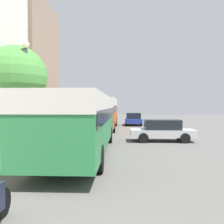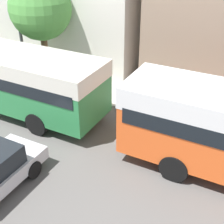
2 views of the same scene
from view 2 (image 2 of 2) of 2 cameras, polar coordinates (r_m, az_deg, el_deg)
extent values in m
cylinder|color=black|center=(14.75, -7.77, 2.29)|extent=(0.28, 1.00, 1.00)
cylinder|color=black|center=(13.17, -13.58, -2.10)|extent=(0.28, 1.00, 1.00)
cylinder|color=black|center=(12.58, 14.38, -3.93)|extent=(0.28, 1.00, 1.00)
cylinder|color=black|center=(10.81, 11.26, -9.97)|extent=(0.28, 1.00, 1.00)
cylinder|color=black|center=(11.15, -14.24, -10.16)|extent=(0.64, 0.22, 0.64)
cylinder|color=brown|center=(17.86, -12.06, 10.23)|extent=(0.36, 0.36, 2.52)
sphere|color=#47893D|center=(17.18, -12.98, 17.95)|extent=(3.23, 3.23, 3.23)
cylinder|color=#47474C|center=(17.36, -16.38, 13.47)|extent=(0.16, 0.16, 5.02)
camera|label=1|loc=(25.17, -45.00, 10.32)|focal=40.00mm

